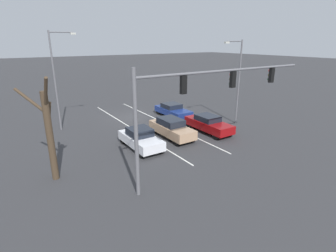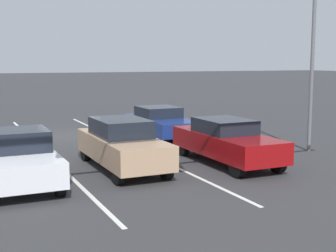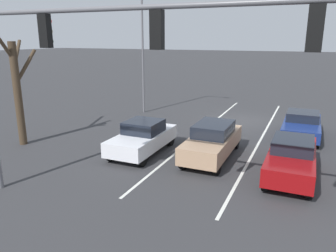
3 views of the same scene
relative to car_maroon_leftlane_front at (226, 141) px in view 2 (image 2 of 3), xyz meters
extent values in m
plane|color=#333335|center=(3.47, -8.06, -0.77)|extent=(240.00, 240.00, 0.00)
cube|color=silver|center=(1.77, -4.80, -0.76)|extent=(0.12, 18.52, 0.01)
cube|color=silver|center=(5.16, -4.80, -0.76)|extent=(0.12, 18.52, 0.01)
cube|color=maroon|center=(0.00, 0.03, -0.09)|extent=(1.72, 4.72, 0.69)
cube|color=black|center=(0.00, -0.12, 0.49)|extent=(1.51, 1.97, 0.47)
cube|color=red|center=(-0.60, -2.29, 0.08)|extent=(0.24, 0.06, 0.12)
cube|color=red|center=(0.60, -2.29, 0.08)|extent=(0.24, 0.06, 0.12)
cylinder|color=black|center=(-0.73, 1.81, -0.44)|extent=(0.22, 0.66, 0.66)
cylinder|color=black|center=(0.73, 1.81, -0.44)|extent=(0.22, 0.66, 0.66)
cylinder|color=black|center=(-0.73, -1.75, -0.44)|extent=(0.22, 0.66, 0.66)
cylinder|color=black|center=(0.73, -1.75, -0.44)|extent=(0.22, 0.66, 0.66)
cube|color=silver|center=(6.63, 0.02, -0.13)|extent=(1.81, 4.18, 0.66)
cube|color=black|center=(6.63, -0.11, 0.49)|extent=(1.59, 1.63, 0.57)
cube|color=red|center=(6.00, -2.03, 0.04)|extent=(0.24, 0.06, 0.12)
cylinder|color=black|center=(5.86, 1.56, -0.46)|extent=(0.22, 0.61, 0.61)
cylinder|color=black|center=(5.86, -1.51, -0.46)|extent=(0.22, 0.61, 0.61)
cube|color=tan|center=(3.42, -0.63, -0.08)|extent=(1.71, 4.62, 0.74)
cube|color=black|center=(3.42, -0.79, 0.56)|extent=(1.51, 2.18, 0.54)
cube|color=red|center=(2.83, -2.90, 0.10)|extent=(0.24, 0.06, 0.12)
cube|color=red|center=(4.02, -2.90, 0.10)|extent=(0.24, 0.06, 0.12)
cylinder|color=black|center=(2.70, 1.11, -0.45)|extent=(0.22, 0.63, 0.63)
cylinder|color=black|center=(4.15, 1.11, -0.45)|extent=(0.22, 0.63, 0.63)
cylinder|color=black|center=(2.70, -2.38, -0.45)|extent=(0.22, 0.63, 0.63)
cylinder|color=black|center=(4.15, -2.38, -0.45)|extent=(0.22, 0.63, 0.63)
cube|color=navy|center=(-0.17, -5.72, -0.16)|extent=(1.88, 4.50, 0.60)
cube|color=black|center=(-0.17, -6.02, 0.37)|extent=(1.65, 1.82, 0.47)
cube|color=red|center=(-0.83, -7.93, -0.01)|extent=(0.24, 0.06, 0.12)
cube|color=red|center=(0.49, -7.93, -0.01)|extent=(0.24, 0.06, 0.12)
cylinder|color=black|center=(-0.98, -4.02, -0.46)|extent=(0.22, 0.61, 0.61)
cylinder|color=black|center=(0.64, -4.02, -0.46)|extent=(0.22, 0.61, 0.61)
cylinder|color=black|center=(-0.98, -7.41, -0.46)|extent=(0.22, 0.61, 0.61)
cylinder|color=black|center=(0.64, -7.41, -0.46)|extent=(0.22, 0.61, 0.61)
cylinder|color=slate|center=(-4.04, -0.55, 3.11)|extent=(0.14, 0.14, 7.76)
camera|label=1|loc=(14.85, 16.28, 6.88)|focal=28.00mm
camera|label=2|loc=(8.19, 13.11, 2.62)|focal=50.00mm
camera|label=3|loc=(-0.40, 13.07, 4.55)|focal=35.00mm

